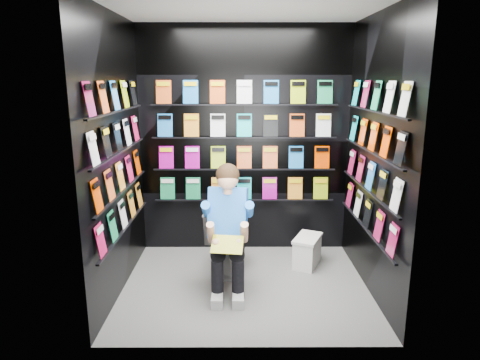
{
  "coord_description": "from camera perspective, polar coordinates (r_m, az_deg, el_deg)",
  "views": [
    {
      "loc": [
        -0.06,
        -3.89,
        2.01
      ],
      "look_at": [
        -0.05,
        0.15,
        1.05
      ],
      "focal_mm": 32.0,
      "sensor_mm": 36.0,
      "label": 1
    }
  ],
  "objects": [
    {
      "name": "toilet",
      "position": [
        4.57,
        -1.46,
        -7.62
      ],
      "size": [
        0.51,
        0.8,
        0.73
      ],
      "primitive_type": "imported",
      "rotation": [
        0.0,
        0.0,
        3.01
      ],
      "color": "white",
      "rests_on": "floor"
    },
    {
      "name": "reader",
      "position": [
        4.09,
        -1.6,
        -4.51
      ],
      "size": [
        0.58,
        0.78,
        1.33
      ],
      "primitive_type": null,
      "rotation": [
        0.0,
        0.0,
        -0.13
      ],
      "color": "blue",
      "rests_on": "toilet"
    },
    {
      "name": "wall_left",
      "position": [
        4.11,
        -16.22,
        2.95
      ],
      "size": [
        0.04,
        2.0,
        2.6
      ],
      "primitive_type": "cube",
      "color": "black",
      "rests_on": "floor"
    },
    {
      "name": "ceiling",
      "position": [
        3.93,
        0.82,
        22.04
      ],
      "size": [
        2.4,
        2.4,
        0.0
      ],
      "primitive_type": "plane",
      "color": "white",
      "rests_on": "floor"
    },
    {
      "name": "comics_right",
      "position": [
        4.14,
        17.18,
        3.02
      ],
      "size": [
        0.06,
        1.7,
        1.37
      ],
      "primitive_type": null,
      "color": "#E7591F",
      "rests_on": "wall_right"
    },
    {
      "name": "wall_right",
      "position": [
        4.15,
        17.57,
        2.95
      ],
      "size": [
        0.04,
        2.0,
        2.6
      ],
      "primitive_type": "cube",
      "color": "black",
      "rests_on": "floor"
    },
    {
      "name": "comics_back",
      "position": [
        4.91,
        0.57,
        5.17
      ],
      "size": [
        2.1,
        0.06,
        1.37
      ],
      "primitive_type": null,
      "color": "#E7591F",
      "rests_on": "wall_back"
    },
    {
      "name": "longbox",
      "position": [
        4.81,
        8.94,
        -9.49
      ],
      "size": [
        0.36,
        0.46,
        0.3
      ],
      "primitive_type": "cube",
      "rotation": [
        0.0,
        0.0,
        -0.42
      ],
      "color": "silver",
      "rests_on": "floor"
    },
    {
      "name": "held_comic",
      "position": [
        3.82,
        -1.71,
        -8.59
      ],
      "size": [
        0.3,
        0.2,
        0.12
      ],
      "primitive_type": "cube",
      "rotation": [
        -0.96,
        0.0,
        -0.13
      ],
      "color": "green",
      "rests_on": "reader"
    },
    {
      "name": "wall_back",
      "position": [
        4.94,
        0.57,
        5.17
      ],
      "size": [
        2.4,
        0.04,
        2.6
      ],
      "primitive_type": "cube",
      "color": "black",
      "rests_on": "floor"
    },
    {
      "name": "longbox_lid",
      "position": [
        4.75,
        9.01,
        -7.65
      ],
      "size": [
        0.39,
        0.48,
        0.03
      ],
      "primitive_type": "cube",
      "rotation": [
        0.0,
        0.0,
        -0.42
      ],
      "color": "silver",
      "rests_on": "longbox"
    },
    {
      "name": "wall_front",
      "position": [
        2.98,
        1.06,
        -0.39
      ],
      "size": [
        2.4,
        0.04,
        2.6
      ],
      "primitive_type": "cube",
      "color": "black",
      "rests_on": "floor"
    },
    {
      "name": "floor",
      "position": [
        4.38,
        0.7,
        -13.9
      ],
      "size": [
        2.4,
        2.4,
        0.0
      ],
      "primitive_type": "plane",
      "color": "slate",
      "rests_on": "ground"
    },
    {
      "name": "comics_left",
      "position": [
        4.11,
        -15.83,
        3.02
      ],
      "size": [
        0.06,
        1.7,
        1.37
      ],
      "primitive_type": null,
      "color": "#E7591F",
      "rests_on": "wall_left"
    }
  ]
}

